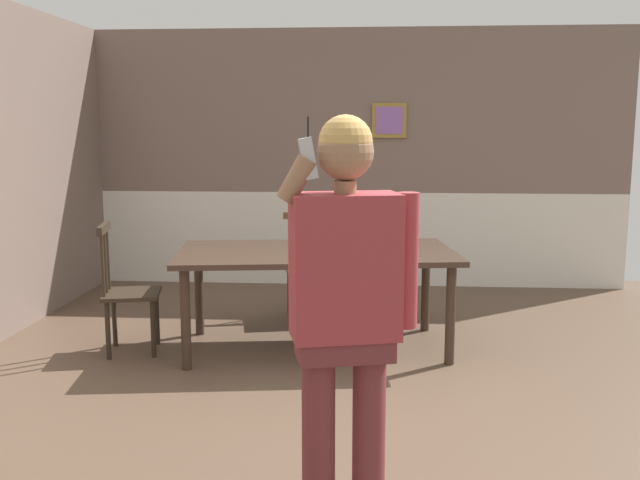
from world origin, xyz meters
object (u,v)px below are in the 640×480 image
(dining_table, at_px, (316,260))
(chair_near_window, at_px, (310,266))
(person_figure, at_px, (346,295))
(chair_by_doorway, at_px, (127,291))

(dining_table, bearing_deg, chair_near_window, 97.82)
(dining_table, xyz_separation_m, person_figure, (0.31, -2.42, 0.32))
(dining_table, xyz_separation_m, chair_by_doorway, (-1.41, -0.19, -0.22))
(chair_near_window, bearing_deg, dining_table, 85.19)
(person_figure, bearing_deg, chair_by_doorway, -65.94)
(dining_table, relative_size, person_figure, 1.26)
(dining_table, height_order, chair_by_doorway, chair_by_doorway)
(chair_near_window, xyz_separation_m, person_figure, (0.44, -3.33, 0.55))
(chair_near_window, relative_size, chair_by_doorway, 0.95)
(person_figure, bearing_deg, dining_table, -96.22)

